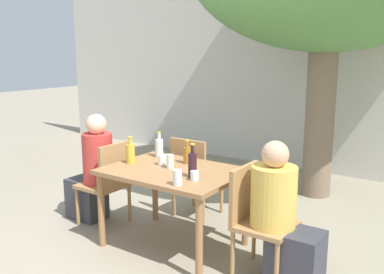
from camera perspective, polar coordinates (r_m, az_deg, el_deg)
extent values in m
plane|color=gray|center=(4.16, -2.43, -14.19)|extent=(30.00, 30.00, 0.00)
cube|color=beige|center=(6.64, 14.75, 7.68)|extent=(10.00, 0.08, 2.80)
cylinder|color=#7A6651|center=(5.48, 16.66, 2.30)|extent=(0.35, 0.35, 1.94)
cube|color=#996B42|center=(3.90, -2.52, -4.62)|extent=(1.21, 0.90, 0.04)
cylinder|color=#996B42|center=(4.09, -12.02, -9.54)|extent=(0.06, 0.06, 0.70)
cylinder|color=#996B42|center=(3.44, 0.96, -13.51)|extent=(0.06, 0.06, 0.70)
cylinder|color=#996B42|center=(4.63, -4.96, -6.83)|extent=(0.06, 0.06, 0.70)
cylinder|color=#996B42|center=(4.06, 7.17, -9.57)|extent=(0.06, 0.06, 0.70)
cube|color=#A87A4C|center=(4.58, -11.79, -6.30)|extent=(0.44, 0.44, 0.04)
cube|color=#A87A4C|center=(4.38, -10.11, -3.77)|extent=(0.04, 0.44, 0.45)
cylinder|color=#A87A4C|center=(4.91, -11.62, -7.78)|extent=(0.04, 0.04, 0.40)
cylinder|color=#A87A4C|center=(4.67, -15.02, -8.95)|extent=(0.04, 0.04, 0.40)
cylinder|color=#A87A4C|center=(4.65, -8.34, -8.75)|extent=(0.04, 0.04, 0.40)
cylinder|color=#A87A4C|center=(4.40, -11.75, -10.07)|extent=(0.04, 0.04, 0.40)
cube|color=#A87A4C|center=(3.55, 9.76, -11.60)|extent=(0.44, 0.44, 0.04)
cube|color=#A87A4C|center=(3.55, 6.95, -7.34)|extent=(0.04, 0.44, 0.45)
cylinder|color=#A87A4C|center=(3.42, 11.23, -16.68)|extent=(0.04, 0.04, 0.40)
cylinder|color=#A87A4C|center=(3.74, 13.64, -14.23)|extent=(0.04, 0.04, 0.40)
cylinder|color=#A87A4C|center=(3.57, 5.43, -15.25)|extent=(0.04, 0.04, 0.40)
cylinder|color=#A87A4C|center=(3.87, 8.26, -13.07)|extent=(0.04, 0.04, 0.40)
cube|color=#A87A4C|center=(4.72, 0.83, -5.52)|extent=(0.44, 0.44, 0.04)
cube|color=#A87A4C|center=(4.50, -0.58, -3.17)|extent=(0.44, 0.04, 0.45)
cylinder|color=#A87A4C|center=(4.85, 3.97, -7.81)|extent=(0.04, 0.04, 0.40)
cylinder|color=#A87A4C|center=(5.04, 0.23, -7.01)|extent=(0.04, 0.04, 0.40)
cylinder|color=#A87A4C|center=(4.54, 1.49, -9.14)|extent=(0.04, 0.04, 0.40)
cylinder|color=#A87A4C|center=(4.75, -2.39, -8.21)|extent=(0.04, 0.04, 0.40)
cube|color=#383842|center=(4.83, -13.85, -7.97)|extent=(0.40, 0.28, 0.44)
cylinder|color=#C63833|center=(4.55, -12.46, -2.79)|extent=(0.31, 0.31, 0.52)
sphere|color=beige|center=(4.48, -12.66, 1.66)|extent=(0.21, 0.21, 0.21)
cube|color=#383842|center=(3.55, 13.59, -15.38)|extent=(0.40, 0.32, 0.44)
cylinder|color=gold|center=(3.44, 10.82, -7.78)|extent=(0.36, 0.36, 0.49)
sphere|color=tan|center=(3.34, 11.04, -2.28)|extent=(0.21, 0.21, 0.21)
cylinder|color=#331923|center=(3.63, 0.06, -3.81)|extent=(0.07, 0.07, 0.21)
cylinder|color=#331923|center=(3.59, 0.06, -1.63)|extent=(0.03, 0.03, 0.07)
cylinder|color=gold|center=(3.58, 0.06, -0.96)|extent=(0.04, 0.04, 0.01)
cylinder|color=#9E661E|center=(4.07, -0.68, -2.45)|extent=(0.07, 0.07, 0.16)
cylinder|color=#9E661E|center=(4.04, -0.68, -0.95)|extent=(0.03, 0.03, 0.06)
cylinder|color=gold|center=(4.04, -0.68, -0.47)|extent=(0.03, 0.03, 0.01)
cylinder|color=silver|center=(4.33, -4.39, -1.49)|extent=(0.08, 0.08, 0.18)
cylinder|color=silver|center=(4.31, -4.42, 0.10)|extent=(0.03, 0.03, 0.06)
cylinder|color=gold|center=(4.30, -4.42, 0.59)|extent=(0.04, 0.04, 0.01)
cylinder|color=gold|center=(4.12, -8.19, -2.24)|extent=(0.08, 0.08, 0.18)
cylinder|color=gold|center=(4.09, -8.24, -0.54)|extent=(0.03, 0.03, 0.06)
cylinder|color=gold|center=(4.08, -8.26, -0.01)|extent=(0.04, 0.04, 0.01)
cylinder|color=silver|center=(3.43, -1.95, -5.42)|extent=(0.07, 0.07, 0.13)
cylinder|color=silver|center=(3.91, -2.93, -3.28)|extent=(0.07, 0.07, 0.13)
cylinder|color=white|center=(4.04, -4.00, -3.09)|extent=(0.08, 0.08, 0.09)
cylinder|color=silver|center=(3.56, 0.35, -5.19)|extent=(0.07, 0.07, 0.08)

